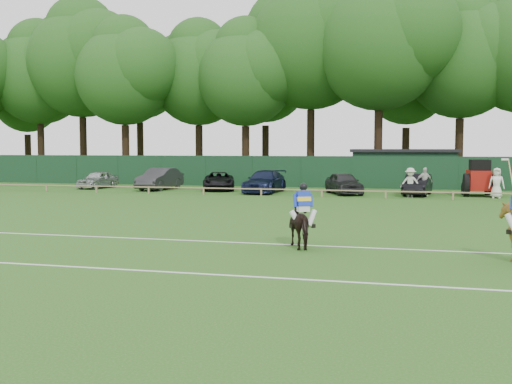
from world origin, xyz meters
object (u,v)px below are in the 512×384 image
(spectator_right, at_px, (497,183))
(utility_shed, at_px, (404,168))
(tractor, at_px, (479,179))
(hatch_grey, at_px, (344,183))
(spectator_mid, at_px, (424,182))
(spectator_left, at_px, (410,183))
(suv_black, at_px, (219,181))
(sedan_silver, at_px, (98,180))
(sedan_grey, at_px, (160,179))
(estate_black, at_px, (417,185))
(horse_dark, at_px, (303,225))
(sedan_navy, at_px, (265,182))

(spectator_right, bearing_deg, utility_shed, 125.51)
(tractor, bearing_deg, hatch_grey, -179.05)
(hatch_grey, xyz_separation_m, spectator_mid, (5.26, -0.55, 0.20))
(hatch_grey, bearing_deg, spectator_left, -42.64)
(suv_black, bearing_deg, spectator_right, -24.55)
(utility_shed, bearing_deg, spectator_right, -60.60)
(sedan_silver, xyz_separation_m, sedan_grey, (5.31, -0.25, 0.13))
(spectator_left, xyz_separation_m, spectator_mid, (0.88, 1.01, 0.00))
(suv_black, xyz_separation_m, hatch_grey, (9.40, -1.46, 0.07))
(spectator_right, bearing_deg, estate_black, 172.89)
(suv_black, xyz_separation_m, tractor, (18.11, -0.94, 0.46))
(sedan_silver, relative_size, sedan_grey, 0.81)
(sedan_grey, bearing_deg, spectator_left, -4.35)
(horse_dark, height_order, spectator_left, spectator_left)
(suv_black, distance_m, spectator_mid, 14.80)
(sedan_grey, relative_size, hatch_grey, 1.12)
(sedan_navy, bearing_deg, spectator_left, -7.21)
(sedan_navy, bearing_deg, spectator_mid, -1.15)
(tractor, bearing_deg, horse_dark, -110.99)
(sedan_navy, distance_m, spectator_right, 15.21)
(horse_dark, xyz_separation_m, sedan_silver, (-20.30, 23.44, -0.05))
(estate_black, distance_m, tractor, 3.90)
(suv_black, relative_size, utility_shed, 0.58)
(spectator_left, bearing_deg, tractor, 25.92)
(spectator_mid, xyz_separation_m, utility_shed, (-1.36, 9.73, 0.59))
(horse_dark, bearing_deg, estate_black, -127.59)
(suv_black, xyz_separation_m, spectator_mid, (14.66, -2.01, 0.27))
(estate_black, bearing_deg, suv_black, -177.39)
(spectator_right, height_order, tractor, tractor)
(hatch_grey, bearing_deg, sedan_navy, 156.19)
(tractor, bearing_deg, sedan_silver, 176.15)
(spectator_mid, bearing_deg, estate_black, 97.75)
(hatch_grey, xyz_separation_m, tractor, (8.71, 0.53, 0.38))
(sedan_grey, xyz_separation_m, sedan_navy, (8.34, -0.85, -0.04))
(horse_dark, height_order, sedan_silver, horse_dark)
(hatch_grey, bearing_deg, sedan_silver, 153.52)
(sedan_navy, relative_size, utility_shed, 0.63)
(sedan_silver, bearing_deg, sedan_navy, 1.80)
(horse_dark, height_order, utility_shed, utility_shed)
(sedan_silver, relative_size, spectator_left, 2.11)
(spectator_right, bearing_deg, spectator_mid, -178.97)
(sedan_silver, bearing_deg, suv_black, 8.06)
(suv_black, distance_m, spectator_right, 19.16)
(horse_dark, distance_m, sedan_grey, 27.62)
(estate_black, xyz_separation_m, spectator_left, (-0.46, -1.75, 0.23))
(horse_dark, xyz_separation_m, utility_shed, (2.82, 31.44, 0.81))
(estate_black, relative_size, spectator_mid, 2.28)
(hatch_grey, xyz_separation_m, estate_black, (4.85, 0.18, -0.04))
(suv_black, bearing_deg, hatch_grey, -26.19)
(suv_black, relative_size, spectator_left, 2.57)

